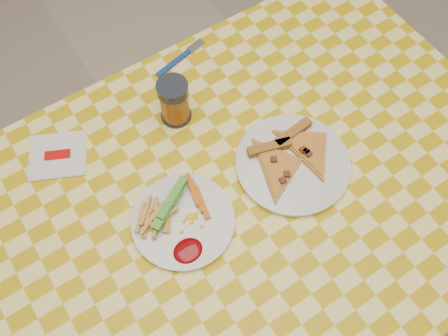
{
  "coord_description": "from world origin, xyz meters",
  "views": [
    {
      "loc": [
        -0.27,
        -0.35,
        1.72
      ],
      "look_at": [
        0.0,
        0.07,
        0.78
      ],
      "focal_mm": 40.0,
      "sensor_mm": 36.0,
      "label": 1
    }
  ],
  "objects": [
    {
      "name": "drink_glass",
      "position": [
        -0.01,
        0.25,
        0.81
      ],
      "size": [
        0.07,
        0.07,
        0.12
      ],
      "color": "black",
      "rests_on": "table"
    },
    {
      "name": "ground",
      "position": [
        0.0,
        0.0,
        0.0
      ],
      "size": [
        8.0,
        8.0,
        0.0
      ],
      "primitive_type": "plane",
      "color": "#B9AA95",
      "rests_on": "ground"
    },
    {
      "name": "napkin",
      "position": [
        -0.28,
        0.3,
        0.76
      ],
      "size": [
        0.16,
        0.16,
        0.01
      ],
      "rotation": [
        0.0,
        0.0,
        -0.45
      ],
      "color": "silver",
      "rests_on": "table"
    },
    {
      "name": "plate_left",
      "position": [
        -0.13,
        0.02,
        0.76
      ],
      "size": [
        0.25,
        0.25,
        0.01
      ],
      "primitive_type": "cylinder",
      "rotation": [
        0.0,
        0.0,
        -0.21
      ],
      "color": "silver",
      "rests_on": "table"
    },
    {
      "name": "plate_right",
      "position": [
        0.14,
        -0.0,
        0.76
      ],
      "size": [
        0.29,
        0.29,
        0.01
      ],
      "primitive_type": "cylinder",
      "rotation": [
        0.0,
        0.0,
        0.2
      ],
      "color": "silver",
      "rests_on": "table"
    },
    {
      "name": "table",
      "position": [
        0.0,
        0.0,
        0.68
      ],
      "size": [
        1.28,
        0.88,
        0.76
      ],
      "color": "silver",
      "rests_on": "ground"
    },
    {
      "name": "fork",
      "position": [
        0.09,
        0.39,
        0.76
      ],
      "size": [
        0.15,
        0.05,
        0.01
      ],
      "rotation": [
        0.0,
        0.0,
        0.22
      ],
      "color": "navy",
      "rests_on": "table"
    },
    {
      "name": "pizza_slices",
      "position": [
        0.14,
        0.01,
        0.78
      ],
      "size": [
        0.24,
        0.22,
        0.02
      ],
      "color": "gold",
      "rests_on": "plate_right"
    },
    {
      "name": "fries_veggies",
      "position": [
        -0.14,
        0.03,
        0.78
      ],
      "size": [
        0.18,
        0.17,
        0.04
      ],
      "color": "#C68F3F",
      "rests_on": "plate_left"
    }
  ]
}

